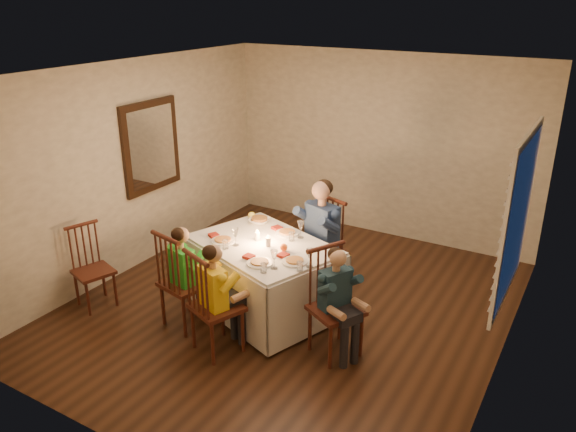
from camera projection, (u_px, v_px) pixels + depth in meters
The scene contains 26 objects.
ground at pixel (290, 306), 6.38m from camera, with size 5.00×5.00×0.00m, color black.
wall_left at pixel (134, 167), 6.95m from camera, with size 0.02×5.00×2.60m, color beige.
wall_right at pixel (516, 243), 4.84m from camera, with size 0.02×5.00×2.60m, color beige.
wall_back at pixel (379, 146), 7.90m from camera, with size 4.50×0.02×2.60m, color beige.
ceiling at pixel (291, 72), 5.41m from camera, with size 5.00×5.00×0.00m, color white.
dining_table at pixel (264, 263), 6.11m from camera, with size 1.83×1.57×0.78m.
chair_adult at pixel (319, 286), 6.80m from camera, with size 0.45×0.43×1.10m, color #3C1910, non-canonical shape.
chair_near_left at pixel (188, 323), 6.04m from camera, with size 0.45×0.43×1.10m, color #3C1910, non-canonical shape.
chair_near_right at pixel (219, 349), 5.61m from camera, with size 0.45×0.43×1.10m, color #3C1910, non-canonical shape.
chair_end at pixel (334, 352), 5.55m from camera, with size 0.45×0.43×1.10m, color #3C1910, non-canonical shape.
chair_extra at pixel (98, 305), 6.40m from camera, with size 0.39×0.38×0.96m, color #3C1910, non-canonical shape.
adult at pixel (319, 286), 6.80m from camera, with size 0.51×0.47×1.35m, color navy, non-canonical shape.
child_green at pixel (188, 323), 6.04m from camera, with size 0.39×0.35×1.13m, color green, non-canonical shape.
child_yellow at pixel (219, 349), 5.61m from camera, with size 0.40×0.37×1.15m, color yellow, non-canonical shape.
child_teal at pixel (334, 352), 5.55m from camera, with size 0.39×0.36×1.13m, color #1A3343, non-canonical shape.
setting_adult at pixel (287, 233), 6.26m from camera, with size 0.26×0.26×0.02m, color silver.
setting_green at pixel (223, 241), 6.07m from camera, with size 0.26×0.26×0.02m, color silver.
setting_yellow at pixel (260, 263), 5.57m from camera, with size 0.26×0.26×0.02m, color silver.
setting_teal at pixel (295, 262), 5.60m from camera, with size 0.26×0.26×0.02m, color silver.
candle_left at pixel (257, 236), 6.08m from camera, with size 0.06×0.06×0.10m, color white.
candle_right at pixel (268, 242), 5.94m from camera, with size 0.06×0.06×0.10m, color white.
squash at pixel (252, 216), 6.65m from camera, with size 0.09×0.09×0.09m, color yellow.
orange_fruit at pixel (284, 247), 5.84m from camera, with size 0.08×0.08×0.08m, color #FB5F15.
serving_bowl at pixel (259, 221), 6.54m from camera, with size 0.24×0.24×0.06m, color silver.
wall_mirror at pixel (151, 146), 7.10m from camera, with size 0.06×0.95×1.15m.
window_blinds at pixel (516, 217), 4.87m from camera, with size 0.07×1.34×1.54m.
Camera 1 is at (2.78, -4.80, 3.32)m, focal length 35.00 mm.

